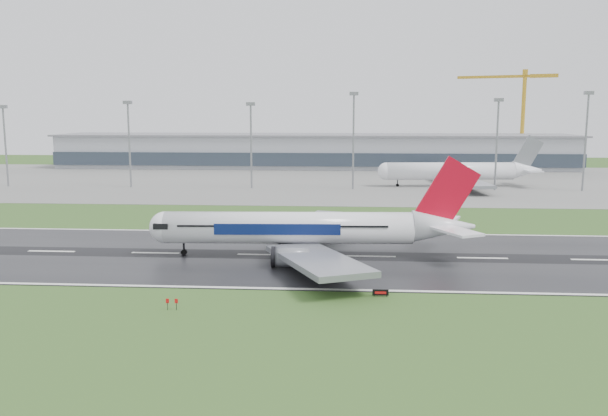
{
  "coord_description": "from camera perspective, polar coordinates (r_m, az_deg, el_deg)",
  "views": [
    {
      "loc": [
        15.33,
        -109.86,
        25.98
      ],
      "look_at": [
        6.98,
        12.0,
        7.0
      ],
      "focal_mm": 36.38,
      "sensor_mm": 36.0,
      "label": 1
    }
  ],
  "objects": [
    {
      "name": "floodmast_4",
      "position": [
        216.05,
        17.4,
        5.45
      ],
      "size": [
        0.64,
        0.64,
        29.51
      ],
      "primitive_type": "cylinder",
      "color": "gray",
      "rests_on": "ground"
    },
    {
      "name": "floodmast_0",
      "position": [
        242.04,
        -25.9,
        5.04
      ],
      "size": [
        0.64,
        0.64,
        27.39
      ],
      "primitive_type": "cylinder",
      "color": "gray",
      "rests_on": "ground"
    },
    {
      "name": "terminal",
      "position": [
        295.84,
        0.95,
        5.25
      ],
      "size": [
        240.0,
        36.0,
        15.0
      ],
      "primitive_type": "cube",
      "color": "#9599A0",
      "rests_on": "ground"
    },
    {
      "name": "runway_sign",
      "position": [
        89.22,
        7.1,
        -7.82
      ],
      "size": [
        2.31,
        0.64,
        1.04
      ],
      "primitive_type": null,
      "rotation": [
        0.0,
        0.0,
        0.17
      ],
      "color": "black",
      "rests_on": "ground"
    },
    {
      "name": "tower_crane",
      "position": [
        321.56,
        19.6,
        7.83
      ],
      "size": [
        45.39,
        17.76,
        46.34
      ],
      "primitive_type": null,
      "rotation": [
        0.0,
        0.0,
        -0.33
      ],
      "color": "gold",
      "rests_on": "ground"
    },
    {
      "name": "ground",
      "position": [
        113.93,
        -3.93,
        -4.37
      ],
      "size": [
        520.0,
        520.0,
        0.0
      ],
      "primitive_type": "plane",
      "color": "#2B4D1C",
      "rests_on": "ground"
    },
    {
      "name": "floodmast_5",
      "position": [
        224.42,
        24.61,
        5.45
      ],
      "size": [
        0.64,
        0.64,
        31.74
      ],
      "primitive_type": "cylinder",
      "color": "gray",
      "rests_on": "ground"
    },
    {
      "name": "floodmast_2",
      "position": [
        212.7,
        -4.91,
        5.61
      ],
      "size": [
        0.64,
        0.64,
        28.26
      ],
      "primitive_type": "cylinder",
      "color": "gray",
      "rests_on": "ground"
    },
    {
      "name": "main_airliner",
      "position": [
        111.23,
        0.71,
        -0.04
      ],
      "size": [
        61.81,
        59.14,
        17.44
      ],
      "primitive_type": null,
      "rotation": [
        0.0,
        0.0,
        0.05
      ],
      "color": "white",
      "rests_on": "runway"
    },
    {
      "name": "floodmast_1",
      "position": [
        223.25,
        -15.86,
        5.53
      ],
      "size": [
        0.64,
        0.64,
        28.82
      ],
      "primitive_type": "cylinder",
      "color": "gray",
      "rests_on": "ground"
    },
    {
      "name": "floodmast_3",
      "position": [
        210.12,
        4.59,
        6.03
      ],
      "size": [
        0.64,
        0.64,
        31.64
      ],
      "primitive_type": "cylinder",
      "color": "gray",
      "rests_on": "ground"
    },
    {
      "name": "apron",
      "position": [
        236.79,
        0.19,
        2.54
      ],
      "size": [
        400.0,
        130.0,
        0.08
      ],
      "primitive_type": "cube",
      "color": "slate",
      "rests_on": "ground"
    },
    {
      "name": "parked_airliner",
      "position": [
        224.31,
        14.01,
        4.18
      ],
      "size": [
        64.37,
        60.67,
        17.42
      ],
      "primitive_type": null,
      "rotation": [
        0.0,
        0.0,
        0.09
      ],
      "color": "white",
      "rests_on": "apron"
    },
    {
      "name": "runway",
      "position": [
        113.92,
        -3.93,
        -4.35
      ],
      "size": [
        400.0,
        45.0,
        0.1
      ],
      "primitive_type": "cube",
      "color": "black",
      "rests_on": "ground"
    }
  ]
}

